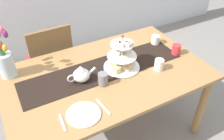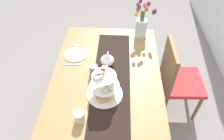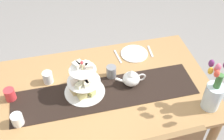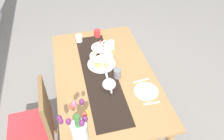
{
  "view_description": "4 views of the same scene",
  "coord_description": "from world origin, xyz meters",
  "px_view_note": "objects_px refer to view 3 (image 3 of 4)",
  "views": [
    {
      "loc": [
        -0.67,
        -1.33,
        1.9
      ],
      "look_at": [
        0.02,
        -0.06,
        0.79
      ],
      "focal_mm": 37.49,
      "sensor_mm": 36.0,
      "label": 1
    },
    {
      "loc": [
        1.19,
        0.11,
        2.11
      ],
      "look_at": [
        -0.08,
        0.05,
        0.8
      ],
      "focal_mm": 33.04,
      "sensor_mm": 36.0,
      "label": 2
    },
    {
      "loc": [
        0.27,
        1.4,
        2.29
      ],
      "look_at": [
        -0.08,
        -0.07,
        0.84
      ],
      "focal_mm": 44.98,
      "sensor_mm": 36.0,
      "label": 3
    },
    {
      "loc": [
        -1.62,
        0.31,
        2.29
      ],
      "look_at": [
        -0.09,
        -0.06,
        0.84
      ],
      "focal_mm": 35.53,
      "sensor_mm": 36.0,
      "label": 4
    }
  ],
  "objects_px": {
    "dinner_plate_left": "(134,54)",
    "knife_left": "(118,56)",
    "mug_grey": "(111,72)",
    "mug_orange": "(10,94)",
    "tiered_cake_stand": "(83,83)",
    "tulip_vase": "(215,92)",
    "mug_white_text": "(48,77)",
    "fork_left": "(150,51)",
    "dining_table": "(104,97)",
    "cream_jug": "(17,120)",
    "teapot": "(131,78)"
  },
  "relations": [
    {
      "from": "cream_jug",
      "to": "mug_white_text",
      "type": "relative_size",
      "value": 0.89
    },
    {
      "from": "cream_jug",
      "to": "dining_table",
      "type": "bearing_deg",
      "value": -164.22
    },
    {
      "from": "dining_table",
      "to": "tiered_cake_stand",
      "type": "bearing_deg",
      "value": -0.39
    },
    {
      "from": "mug_grey",
      "to": "mug_white_text",
      "type": "height_order",
      "value": "mug_grey"
    },
    {
      "from": "tiered_cake_stand",
      "to": "teapot",
      "type": "relative_size",
      "value": 1.28
    },
    {
      "from": "fork_left",
      "to": "mug_white_text",
      "type": "distance_m",
      "value": 0.9
    },
    {
      "from": "teapot",
      "to": "knife_left",
      "type": "height_order",
      "value": "teapot"
    },
    {
      "from": "dinner_plate_left",
      "to": "fork_left",
      "type": "bearing_deg",
      "value": 180.0
    },
    {
      "from": "cream_jug",
      "to": "dinner_plate_left",
      "type": "xyz_separation_m",
      "value": [
        -0.96,
        -0.5,
        -0.04
      ]
    },
    {
      "from": "dining_table",
      "to": "fork_left",
      "type": "relative_size",
      "value": 10.88
    },
    {
      "from": "knife_left",
      "to": "mug_white_text",
      "type": "relative_size",
      "value": 1.79
    },
    {
      "from": "dining_table",
      "to": "tiered_cake_stand",
      "type": "height_order",
      "value": "tiered_cake_stand"
    },
    {
      "from": "teapot",
      "to": "dinner_plate_left",
      "type": "distance_m",
      "value": 0.36
    },
    {
      "from": "cream_jug",
      "to": "mug_orange",
      "type": "bearing_deg",
      "value": -77.68
    },
    {
      "from": "fork_left",
      "to": "mug_orange",
      "type": "distance_m",
      "value": 1.19
    },
    {
      "from": "teapot",
      "to": "dinner_plate_left",
      "type": "bearing_deg",
      "value": -110.74
    },
    {
      "from": "knife_left",
      "to": "cream_jug",
      "type": "bearing_deg",
      "value": 31.73
    },
    {
      "from": "dining_table",
      "to": "mug_orange",
      "type": "distance_m",
      "value": 0.69
    },
    {
      "from": "dining_table",
      "to": "knife_left",
      "type": "xyz_separation_m",
      "value": [
        -0.19,
        -0.33,
        0.1
      ]
    },
    {
      "from": "cream_jug",
      "to": "fork_left",
      "type": "xyz_separation_m",
      "value": [
        -1.1,
        -0.5,
        -0.04
      ]
    },
    {
      "from": "tiered_cake_stand",
      "to": "mug_grey",
      "type": "height_order",
      "value": "tiered_cake_stand"
    },
    {
      "from": "cream_jug",
      "to": "tiered_cake_stand",
      "type": "bearing_deg",
      "value": -159.55
    },
    {
      "from": "dinner_plate_left",
      "to": "mug_orange",
      "type": "relative_size",
      "value": 2.42
    },
    {
      "from": "mug_white_text",
      "to": "tiered_cake_stand",
      "type": "bearing_deg",
      "value": 146.08
    },
    {
      "from": "fork_left",
      "to": "mug_grey",
      "type": "xyz_separation_m",
      "value": [
        0.4,
        0.21,
        0.05
      ]
    },
    {
      "from": "dining_table",
      "to": "mug_white_text",
      "type": "bearing_deg",
      "value": -22.99
    },
    {
      "from": "dinner_plate_left",
      "to": "fork_left",
      "type": "relative_size",
      "value": 1.53
    },
    {
      "from": "tulip_vase",
      "to": "dinner_plate_left",
      "type": "xyz_separation_m",
      "value": [
        0.36,
        -0.67,
        -0.15
      ]
    },
    {
      "from": "mug_grey",
      "to": "mug_orange",
      "type": "bearing_deg",
      "value": 4.23
    },
    {
      "from": "dining_table",
      "to": "tiered_cake_stand",
      "type": "xyz_separation_m",
      "value": [
        0.15,
        -0.0,
        0.19
      ]
    },
    {
      "from": "dining_table",
      "to": "cream_jug",
      "type": "bearing_deg",
      "value": 15.78
    },
    {
      "from": "dining_table",
      "to": "tiered_cake_stand",
      "type": "relative_size",
      "value": 5.37
    },
    {
      "from": "dinner_plate_left",
      "to": "fork_left",
      "type": "height_order",
      "value": "dinner_plate_left"
    },
    {
      "from": "tulip_vase",
      "to": "mug_orange",
      "type": "height_order",
      "value": "tulip_vase"
    },
    {
      "from": "dining_table",
      "to": "tulip_vase",
      "type": "xyz_separation_m",
      "value": [
        -0.69,
        0.34,
        0.25
      ]
    },
    {
      "from": "teapot",
      "to": "mug_grey",
      "type": "relative_size",
      "value": 2.51
    },
    {
      "from": "tulip_vase",
      "to": "mug_orange",
      "type": "xyz_separation_m",
      "value": [
        1.37,
        -0.4,
        -0.1
      ]
    },
    {
      "from": "teapot",
      "to": "tulip_vase",
      "type": "relative_size",
      "value": 0.57
    },
    {
      "from": "dinner_plate_left",
      "to": "tiered_cake_stand",
      "type": "bearing_deg",
      "value": 33.94
    },
    {
      "from": "fork_left",
      "to": "cream_jug",
      "type": "bearing_deg",
      "value": 24.51
    },
    {
      "from": "dinner_plate_left",
      "to": "mug_orange",
      "type": "bearing_deg",
      "value": 14.96
    },
    {
      "from": "dinner_plate_left",
      "to": "cream_jug",
      "type": "bearing_deg",
      "value": 27.7
    },
    {
      "from": "tulip_vase",
      "to": "knife_left",
      "type": "relative_size",
      "value": 2.46
    },
    {
      "from": "dinner_plate_left",
      "to": "mug_white_text",
      "type": "relative_size",
      "value": 2.42
    },
    {
      "from": "tiered_cake_stand",
      "to": "knife_left",
      "type": "height_order",
      "value": "tiered_cake_stand"
    },
    {
      "from": "tiered_cake_stand",
      "to": "cream_jug",
      "type": "xyz_separation_m",
      "value": [
        0.47,
        0.18,
        -0.05
      ]
    },
    {
      "from": "dinner_plate_left",
      "to": "knife_left",
      "type": "distance_m",
      "value": 0.15
    },
    {
      "from": "fork_left",
      "to": "knife_left",
      "type": "xyz_separation_m",
      "value": [
        0.29,
        0.0,
        0.0
      ]
    },
    {
      "from": "dinner_plate_left",
      "to": "mug_white_text",
      "type": "xyz_separation_m",
      "value": [
        0.73,
        0.16,
        0.04
      ]
    },
    {
      "from": "tiered_cake_stand",
      "to": "tulip_vase",
      "type": "relative_size",
      "value": 0.73
    }
  ]
}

